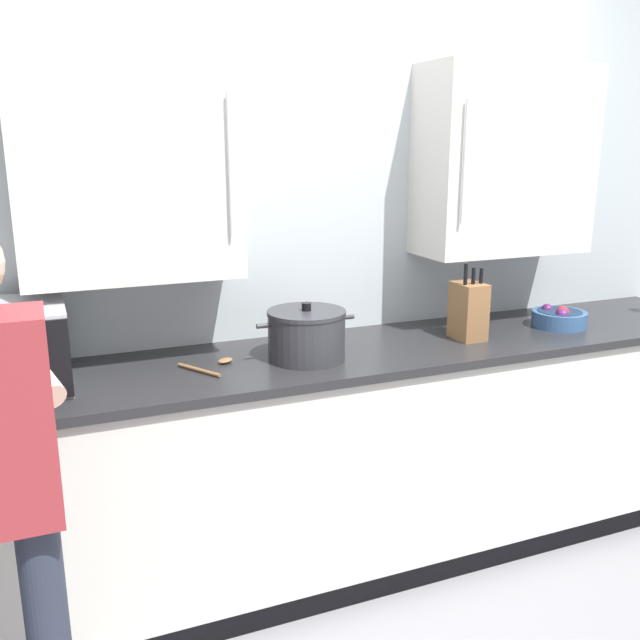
{
  "coord_description": "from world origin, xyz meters",
  "views": [
    {
      "loc": [
        -1.12,
        -1.71,
        1.76
      ],
      "look_at": [
        -0.15,
        0.65,
        1.1
      ],
      "focal_mm": 38.64,
      "sensor_mm": 36.0,
      "label": 1
    }
  ],
  "objects_px": {
    "fruit_bowl": "(559,317)",
    "wooden_spoon": "(213,365)",
    "stock_pot": "(307,335)",
    "knife_block": "(468,311)"
  },
  "relations": [
    {
      "from": "stock_pot",
      "to": "knife_block",
      "type": "height_order",
      "value": "knife_block"
    },
    {
      "from": "wooden_spoon",
      "to": "knife_block",
      "type": "bearing_deg",
      "value": -1.72
    },
    {
      "from": "stock_pot",
      "to": "wooden_spoon",
      "type": "height_order",
      "value": "stock_pot"
    },
    {
      "from": "stock_pot",
      "to": "knife_block",
      "type": "distance_m",
      "value": 0.73
    },
    {
      "from": "fruit_bowl",
      "to": "wooden_spoon",
      "type": "bearing_deg",
      "value": 179.21
    },
    {
      "from": "stock_pot",
      "to": "wooden_spoon",
      "type": "bearing_deg",
      "value": 174.45
    },
    {
      "from": "knife_block",
      "to": "stock_pot",
      "type": "bearing_deg",
      "value": -179.84
    },
    {
      "from": "stock_pot",
      "to": "wooden_spoon",
      "type": "distance_m",
      "value": 0.37
    },
    {
      "from": "fruit_bowl",
      "to": "wooden_spoon",
      "type": "relative_size",
      "value": 1.12
    },
    {
      "from": "fruit_bowl",
      "to": "wooden_spoon",
      "type": "xyz_separation_m",
      "value": [
        -1.59,
        0.02,
        -0.03
      ]
    }
  ]
}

